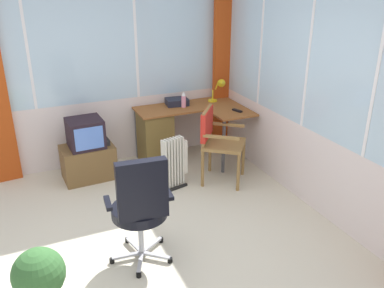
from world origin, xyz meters
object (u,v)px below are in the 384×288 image
at_px(desk, 162,133).
at_px(space_heater, 175,162).
at_px(spray_bottle, 184,100).
at_px(wooden_armchair, 215,135).
at_px(tv_remote, 237,111).
at_px(paper_tray, 177,102).
at_px(office_chair, 141,204).
at_px(potted_plant, 39,277).
at_px(desk_lamp, 219,87).
at_px(tv_on_stand, 88,152).

height_order(desk, space_heater, desk).
height_order(spray_bottle, wooden_armchair, spray_bottle).
height_order(desk, spray_bottle, spray_bottle).
height_order(tv_remote, paper_tray, paper_tray).
relative_size(tv_remote, space_heater, 0.23).
bearing_deg(space_heater, office_chair, -122.83).
relative_size(spray_bottle, space_heater, 0.33).
height_order(paper_tray, space_heater, paper_tray).
bearing_deg(spray_bottle, wooden_armchair, -83.63).
bearing_deg(potted_plant, space_heater, 40.25).
distance_m(spray_bottle, potted_plant, 3.11).
relative_size(desk, spray_bottle, 6.61).
bearing_deg(wooden_armchair, desk_lamp, 59.90).
bearing_deg(wooden_armchair, tv_remote, 33.33).
distance_m(desk, potted_plant, 2.85).
xyz_separation_m(desk_lamp, tv_remote, (0.02, -0.49, -0.20)).
bearing_deg(wooden_armchair, paper_tray, 98.33).
xyz_separation_m(wooden_armchair, potted_plant, (-2.22, -1.41, -0.33)).
bearing_deg(spray_bottle, desk_lamp, 3.79).
bearing_deg(wooden_armchair, space_heater, 177.74).
bearing_deg(space_heater, tv_remote, 16.60).
bearing_deg(space_heater, desk, 81.98).
distance_m(paper_tray, space_heater, 1.08).
height_order(tv_remote, office_chair, office_chair).
distance_m(desk, spray_bottle, 0.55).
relative_size(spray_bottle, tv_on_stand, 0.27).
xyz_separation_m(spray_bottle, wooden_armchair, (0.09, -0.78, -0.25)).
xyz_separation_m(spray_bottle, tv_on_stand, (-1.36, -0.09, -0.50)).
xyz_separation_m(tv_remote, office_chair, (-1.81, -1.54, -0.15)).
relative_size(spray_bottle, wooden_armchair, 0.23).
height_order(wooden_armchair, potted_plant, wooden_armchair).
height_order(spray_bottle, office_chair, office_chair).
distance_m(spray_bottle, space_heater, 1.02).
bearing_deg(spray_bottle, potted_plant, -134.17).
relative_size(tv_remote, spray_bottle, 0.69).
bearing_deg(desk, paper_tray, 23.59).
distance_m(desk_lamp, spray_bottle, 0.57).
height_order(tv_on_stand, potted_plant, tv_on_stand).
distance_m(desk_lamp, tv_on_stand, 2.02).
distance_m(spray_bottle, paper_tray, 0.15).
distance_m(desk, tv_on_stand, 1.04).
relative_size(wooden_armchair, office_chair, 0.87).
xyz_separation_m(tv_remote, tv_on_stand, (-1.94, 0.36, -0.41)).
relative_size(paper_tray, potted_plant, 0.57).
bearing_deg(tv_remote, wooden_armchair, -163.98).
bearing_deg(space_heater, potted_plant, -139.75).
bearing_deg(office_chair, tv_on_stand, 93.82).
height_order(tv_remote, tv_on_stand, tv_on_stand).
distance_m(desk, wooden_armchair, 0.91).
distance_m(desk, paper_tray, 0.49).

